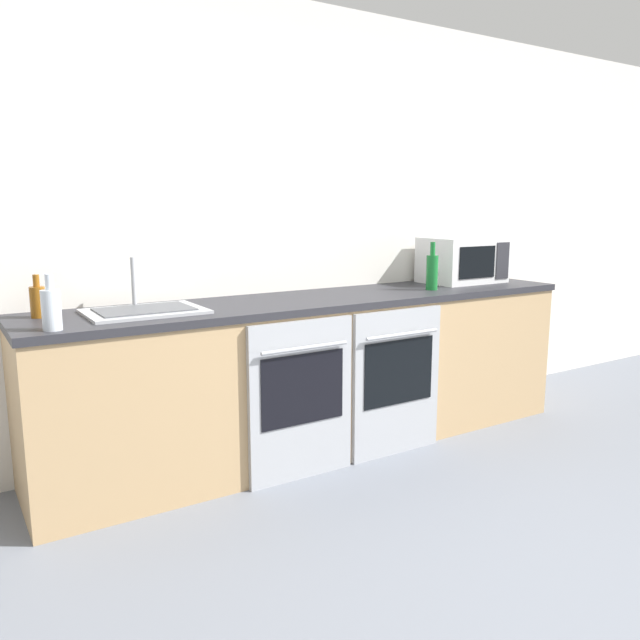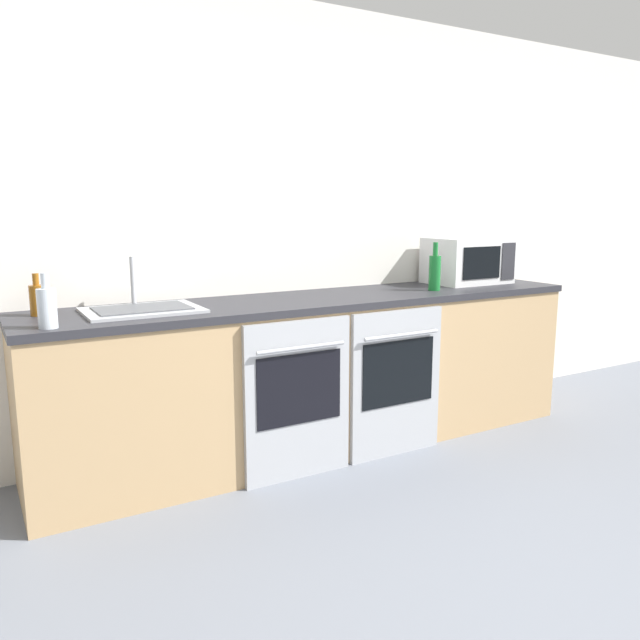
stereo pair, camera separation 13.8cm
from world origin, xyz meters
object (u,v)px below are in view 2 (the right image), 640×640
at_px(bottle_amber, 37,299).
at_px(oven_left, 298,399).
at_px(bottle_green, 435,272).
at_px(microwave, 467,260).
at_px(bottle_clear, 47,307).
at_px(oven_right, 397,382).
at_px(sink, 142,309).

bearing_deg(bottle_amber, oven_left, -21.87).
height_order(bottle_amber, bottle_green, bottle_green).
bearing_deg(oven_left, bottle_green, 12.07).
xyz_separation_m(microwave, bottle_clear, (-2.68, -0.32, -0.06)).
xyz_separation_m(oven_right, bottle_green, (0.45, 0.23, 0.59)).
xyz_separation_m(oven_left, bottle_amber, (-1.16, 0.46, 0.55)).
distance_m(bottle_green, sink, 1.79).
bearing_deg(microwave, oven_left, -164.62).
distance_m(microwave, sink, 2.23).
distance_m(oven_right, sink, 1.46).
bearing_deg(oven_right, bottle_clear, 176.66).
xyz_separation_m(oven_right, microwave, (0.89, 0.42, 0.62)).
height_order(microwave, bottle_green, microwave).
xyz_separation_m(oven_left, oven_right, (0.63, 0.00, 0.00)).
relative_size(oven_right, sink, 1.52).
bearing_deg(oven_left, bottle_amber, 158.13).
height_order(oven_right, bottle_amber, bottle_amber).
relative_size(oven_left, bottle_clear, 3.57).
distance_m(microwave, bottle_amber, 2.69).
xyz_separation_m(bottle_amber, bottle_green, (2.24, -0.23, 0.04)).
bearing_deg(sink, oven_left, -25.88).
height_order(oven_left, sink, sink).
xyz_separation_m(bottle_clear, bottle_green, (2.24, 0.13, 0.02)).
xyz_separation_m(bottle_clear, sink, (0.46, 0.23, -0.08)).
distance_m(oven_left, microwave, 1.70).
height_order(microwave, bottle_clear, microwave).
bearing_deg(oven_left, sink, 154.12).
xyz_separation_m(oven_right, bottle_clear, (-1.79, 0.10, 0.56)).
xyz_separation_m(oven_left, bottle_green, (1.08, 0.23, 0.59)).
bearing_deg(bottle_clear, oven_left, -5.16).
height_order(oven_left, bottle_green, bottle_green).
relative_size(microwave, bottle_amber, 2.61).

